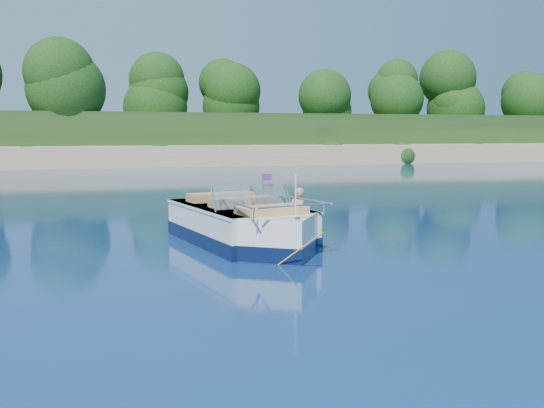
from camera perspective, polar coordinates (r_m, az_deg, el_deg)
name	(u,v)px	position (r m, az deg, el deg)	size (l,w,h in m)	color
ground	(265,287)	(9.73, -0.71, -7.84)	(160.00, 160.00, 0.00)	#0A1748
shoreline	(117,146)	(72.90, -14.42, 5.35)	(170.00, 59.00, 6.00)	tan
treeline	(126,94)	(50.25, -13.59, 10.07)	(150.00, 7.12, 8.19)	#332311
motorboat	(246,228)	(13.28, -2.48, -2.28)	(2.76, 5.67, 1.91)	silver
tow_tube	(296,228)	(15.12, 2.29, -2.25)	(1.56, 1.56, 0.35)	#F2B210
boy	(297,231)	(15.15, 2.32, -2.58)	(0.53, 0.35, 1.44)	tan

